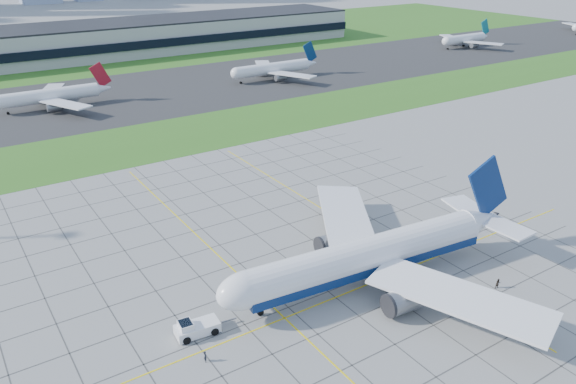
# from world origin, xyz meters

# --- Properties ---
(ground) EXTENTS (1400.00, 1400.00, 0.00)m
(ground) POSITION_xyz_m (0.00, 0.00, 0.00)
(ground) COLOR #9A9A95
(ground) RESTS_ON ground
(grass_median) EXTENTS (700.00, 35.00, 0.04)m
(grass_median) POSITION_xyz_m (0.00, 90.00, 0.02)
(grass_median) COLOR #336A1E
(grass_median) RESTS_ON ground
(asphalt_taxiway) EXTENTS (700.00, 75.00, 0.04)m
(asphalt_taxiway) POSITION_xyz_m (0.00, 145.00, 0.03)
(asphalt_taxiway) COLOR #383838
(asphalt_taxiway) RESTS_ON ground
(grass_far) EXTENTS (700.00, 145.00, 0.04)m
(grass_far) POSITION_xyz_m (0.00, 255.00, 0.02)
(grass_far) COLOR #336A1E
(grass_far) RESTS_ON ground
(apron_markings) EXTENTS (120.00, 130.00, 0.03)m
(apron_markings) POSITION_xyz_m (0.43, 11.09, 0.02)
(apron_markings) COLOR #474744
(apron_markings) RESTS_ON ground
(terminal) EXTENTS (260.00, 43.00, 15.80)m
(terminal) POSITION_xyz_m (40.00, 229.87, 7.89)
(terminal) COLOR #B7B7B2
(terminal) RESTS_ON ground
(airliner) EXTENTS (58.83, 59.37, 18.52)m
(airliner) POSITION_xyz_m (7.55, -1.20, 5.07)
(airliner) COLOR white
(airliner) RESTS_ON ground
(pushback_tug) EXTENTS (9.62, 3.86, 2.65)m
(pushback_tug) POSITION_xyz_m (-23.21, 2.00, 1.18)
(pushback_tug) COLOR white
(pushback_tug) RESTS_ON ground
(crew_near) EXTENTS (0.54, 0.70, 1.73)m
(crew_near) POSITION_xyz_m (-24.53, -4.17, 0.86)
(crew_near) COLOR black
(crew_near) RESTS_ON ground
(crew_far) EXTENTS (1.03, 0.90, 1.81)m
(crew_far) POSITION_xyz_m (24.46, -14.87, 0.91)
(crew_far) COLOR black
(crew_far) RESTS_ON ground
(distant_jet_1) EXTENTS (37.67, 42.66, 14.08)m
(distant_jet_1) POSITION_xyz_m (-12.20, 142.36, 4.48)
(distant_jet_1) COLOR white
(distant_jet_1) RESTS_ON ground
(distant_jet_2) EXTENTS (40.02, 42.66, 14.08)m
(distant_jet_2) POSITION_xyz_m (75.49, 137.90, 4.49)
(distant_jet_2) COLOR white
(distant_jet_2) RESTS_ON ground
(distant_jet_3) EXTENTS (33.79, 42.66, 14.08)m
(distant_jet_3) POSITION_xyz_m (203.10, 145.58, 4.48)
(distant_jet_3) COLOR white
(distant_jet_3) RESTS_ON ground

